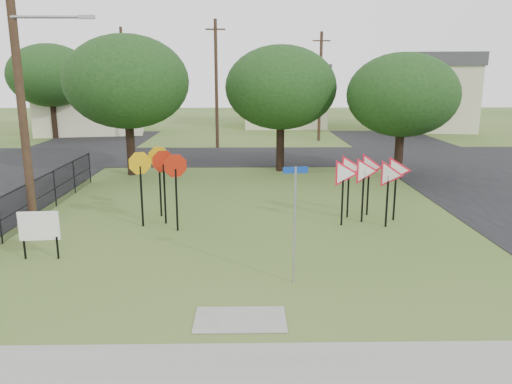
% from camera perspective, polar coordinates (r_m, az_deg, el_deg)
% --- Properties ---
extents(ground, '(140.00, 140.00, 0.00)m').
position_cam_1_polar(ground, '(13.40, -1.68, -9.65)').
color(ground, '#3E5A21').
extents(sidewalk, '(30.00, 1.60, 0.02)m').
position_cam_1_polar(sidewalk, '(9.66, -1.96, -19.33)').
color(sidewalk, gray).
rests_on(sidewalk, ground).
extents(street_right, '(8.00, 50.00, 0.02)m').
position_cam_1_polar(street_right, '(25.82, 26.27, 0.23)').
color(street_right, black).
rests_on(street_right, ground).
extents(street_far, '(60.00, 8.00, 0.02)m').
position_cam_1_polar(street_far, '(32.76, -1.32, 4.10)').
color(street_far, black).
rests_on(street_far, ground).
extents(curb_pad, '(2.00, 1.20, 0.02)m').
position_cam_1_polar(curb_pad, '(11.22, -1.81, -14.37)').
color(curb_pad, gray).
rests_on(curb_pad, ground).
extents(street_name_sign, '(0.62, 0.10, 3.03)m').
position_cam_1_polar(street_name_sign, '(12.51, 4.44, -2.94)').
color(street_name_sign, '#979A9F').
rests_on(street_name_sign, ground).
extents(stop_sign_cluster, '(2.04, 2.04, 2.67)m').
position_cam_1_polar(stop_sign_cluster, '(17.79, -10.96, 2.47)').
color(stop_sign_cluster, black).
rests_on(stop_sign_cluster, ground).
extents(yield_sign_cluster, '(3.07, 2.15, 2.41)m').
position_cam_1_polar(yield_sign_cluster, '(18.31, 12.71, 2.09)').
color(yield_sign_cluster, black).
rests_on(yield_sign_cluster, ground).
extents(info_board, '(1.14, 0.13, 1.42)m').
position_cam_1_polar(info_board, '(15.61, -23.56, -3.75)').
color(info_board, black).
rests_on(info_board, ground).
extents(utility_pole_main, '(3.55, 0.33, 10.00)m').
position_cam_1_polar(utility_pole_main, '(18.39, -25.35, 12.00)').
color(utility_pole_main, '#3D2A1C').
rests_on(utility_pole_main, ground).
extents(far_pole_a, '(1.40, 0.24, 9.00)m').
position_cam_1_polar(far_pole_a, '(36.41, -4.55, 12.24)').
color(far_pole_a, '#3D2A1C').
rests_on(far_pole_a, ground).
extents(far_pole_b, '(1.40, 0.24, 8.50)m').
position_cam_1_polar(far_pole_b, '(40.77, 7.34, 11.92)').
color(far_pole_b, '#3D2A1C').
rests_on(far_pole_b, ground).
extents(far_pole_c, '(1.40, 0.24, 9.00)m').
position_cam_1_polar(far_pole_c, '(43.55, -14.87, 12.01)').
color(far_pole_c, '#3D2A1C').
rests_on(far_pole_c, ground).
extents(fence_run, '(0.05, 11.55, 1.50)m').
position_cam_1_polar(fence_run, '(20.63, -23.12, -0.23)').
color(fence_run, black).
rests_on(fence_run, ground).
extents(house_left, '(10.58, 8.88, 7.20)m').
position_cam_1_polar(house_left, '(48.49, -18.36, 10.74)').
color(house_left, beige).
rests_on(house_left, ground).
extents(house_mid, '(8.40, 8.40, 6.20)m').
position_cam_1_polar(house_mid, '(52.53, 3.20, 10.97)').
color(house_mid, beige).
rests_on(house_mid, ground).
extents(house_right, '(8.30, 8.30, 7.20)m').
position_cam_1_polar(house_right, '(51.55, 19.55, 10.76)').
color(house_right, beige).
rests_on(house_right, ground).
extents(tree_near_left, '(6.40, 6.40, 7.27)m').
position_cam_1_polar(tree_near_left, '(27.06, -14.54, 12.08)').
color(tree_near_left, black).
rests_on(tree_near_left, ground).
extents(tree_near_mid, '(6.00, 6.00, 6.80)m').
position_cam_1_polar(tree_near_mid, '(27.41, 2.86, 11.82)').
color(tree_near_mid, black).
rests_on(tree_near_mid, ground).
extents(tree_near_right, '(5.60, 5.60, 6.33)m').
position_cam_1_polar(tree_near_right, '(26.55, 16.41, 10.59)').
color(tree_near_right, black).
rests_on(tree_near_right, ground).
extents(tree_far_left, '(6.80, 6.80, 7.73)m').
position_cam_1_polar(tree_far_left, '(45.32, -22.47, 12.22)').
color(tree_far_left, black).
rests_on(tree_far_left, ground).
extents(tree_far_right, '(6.00, 6.00, 6.80)m').
position_cam_1_polar(tree_far_right, '(46.46, 16.65, 11.88)').
color(tree_far_right, black).
rests_on(tree_far_right, ground).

